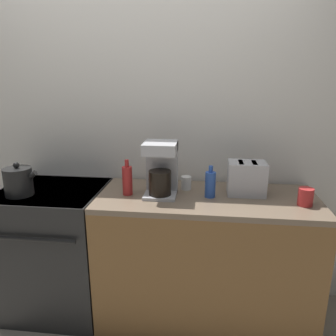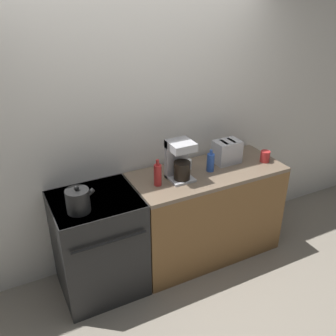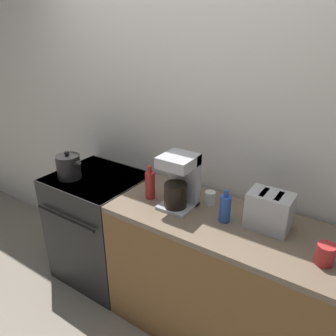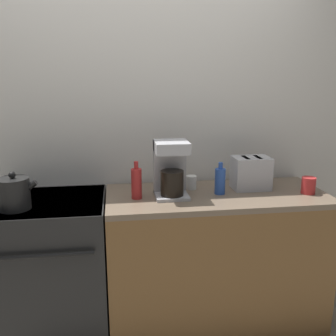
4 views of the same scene
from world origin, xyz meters
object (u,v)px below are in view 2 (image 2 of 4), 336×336
object	(u,v)px
toaster	(227,152)
bottle_blue	(211,162)
cup_white	(188,164)
stove	(99,244)
cup_red	(265,156)
coffee_maker	(179,160)
kettle	(78,201)
bottle_red	(158,175)

from	to	relation	value
toaster	bottle_blue	world-z (taller)	toaster
toaster	cup_white	xyz separation A→B (m)	(-0.40, 0.05, -0.06)
cup_white	stove	bearing A→B (deg)	-172.82
cup_red	stove	bearing A→B (deg)	177.06
toaster	coffee_maker	size ratio (longest dim) A/B	0.69
cup_red	kettle	bearing A→B (deg)	-178.81
stove	cup_red	bearing A→B (deg)	-2.94
stove	cup_red	xyz separation A→B (m)	(1.67, -0.09, 0.51)
kettle	bottle_red	world-z (taller)	bottle_red
kettle	bottle_blue	distance (m)	1.25
stove	kettle	size ratio (longest dim) A/B	4.10
cup_white	cup_red	world-z (taller)	cup_red
coffee_maker	bottle_blue	distance (m)	0.33
bottle_blue	cup_white	bearing A→B (deg)	141.77
bottle_blue	cup_white	size ratio (longest dim) A/B	2.28
stove	toaster	bearing A→B (deg)	3.05
stove	coffee_maker	xyz separation A→B (m)	(0.77, -0.01, 0.63)
cup_red	bottle_red	bearing A→B (deg)	177.16
kettle	coffee_maker	xyz separation A→B (m)	(0.92, 0.12, 0.09)
stove	coffee_maker	bearing A→B (deg)	-0.44
toaster	bottle_red	bearing A→B (deg)	-172.58
toaster	stove	bearing A→B (deg)	-176.95
stove	cup_red	world-z (taller)	cup_red
bottle_red	cup_red	world-z (taller)	bottle_red
toaster	coffee_maker	xyz separation A→B (m)	(-0.56, -0.08, 0.07)
bottle_blue	cup_red	size ratio (longest dim) A/B	1.93
bottle_red	cup_white	world-z (taller)	bottle_red
bottle_blue	coffee_maker	bearing A→B (deg)	179.01
stove	kettle	distance (m)	0.58
stove	bottle_blue	world-z (taller)	bottle_blue
bottle_red	kettle	bearing A→B (deg)	-172.49
stove	cup_red	size ratio (longest dim) A/B	8.55
coffee_maker	cup_red	distance (m)	0.91
stove	cup_red	distance (m)	1.74
coffee_maker	cup_white	size ratio (longest dim) A/B	3.88
stove	cup_white	size ratio (longest dim) A/B	10.09
coffee_maker	bottle_blue	size ratio (longest dim) A/B	1.71
stove	bottle_red	xyz separation A→B (m)	(0.55, -0.03, 0.55)
stove	kettle	xyz separation A→B (m)	(-0.15, -0.12, 0.55)
coffee_maker	cup_white	xyz separation A→B (m)	(0.16, 0.12, -0.14)
kettle	cup_white	world-z (taller)	kettle
cup_white	bottle_blue	bearing A→B (deg)	-38.23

